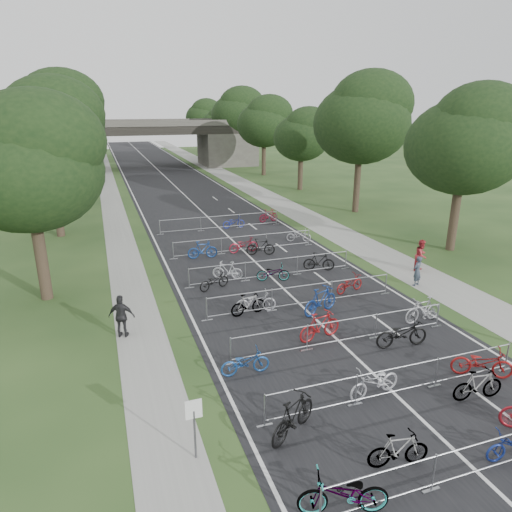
{
  "coord_description": "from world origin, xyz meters",
  "views": [
    {
      "loc": [
        -8.54,
        -6.98,
        9.06
      ],
      "look_at": [
        -0.66,
        15.76,
        1.1
      ],
      "focal_mm": 32.0,
      "sensor_mm": 36.0,
      "label": 1
    }
  ],
  "objects": [
    {
      "name": "bike_12",
      "position": [
        -2.7,
        10.97,
        0.52
      ],
      "size": [
        1.77,
        0.73,
        1.03
      ],
      "primitive_type": "imported",
      "rotation": [
        0.0,
        0.0,
        1.72
      ],
      "color": "#93959A",
      "rests_on": "ground"
    },
    {
      "name": "bike_19",
      "position": [
        2.98,
        15.22,
        0.54
      ],
      "size": [
        1.83,
        1.18,
        1.07
      ],
      "primitive_type": "imported",
      "rotation": [
        0.0,
        0.0,
        1.15
      ],
      "color": "black",
      "rests_on": "ground"
    },
    {
      "name": "sidewalk_left",
      "position": [
        -7.5,
        50.0,
        0.01
      ],
      "size": [
        2.0,
        140.0,
        0.01
      ],
      "primitive_type": "cube",
      "color": "gray",
      "rests_on": "ground"
    },
    {
      "name": "bike_21",
      "position": [
        -0.09,
        19.89,
        0.51
      ],
      "size": [
        1.98,
        0.76,
        1.03
      ],
      "primitive_type": "imported",
      "rotation": [
        0.0,
        0.0,
        1.61
      ],
      "color": "maroon",
      "rests_on": "ground"
    },
    {
      "name": "tree_left_4",
      "position": [
        -11.39,
        63.93,
        7.3
      ],
      "size": [
        7.56,
        7.56,
        11.53
      ],
      "color": "#33261C",
      "rests_on": "ground"
    },
    {
      "name": "barrier_row_6",
      "position": [
        0.0,
        26.0,
        0.55
      ],
      "size": [
        9.7,
        0.08,
        1.1
      ],
      "color": "#93959A",
      "rests_on": "ground"
    },
    {
      "name": "bike_13",
      "position": [
        -2.26,
        11.17,
        0.49
      ],
      "size": [
        1.96,
        0.95,
        0.99
      ],
      "primitive_type": "imported",
      "rotation": [
        0.0,
        0.0,
        1.41
      ],
      "color": "#A5A5AD",
      "rests_on": "ground"
    },
    {
      "name": "park_sign",
      "position": [
        -6.8,
        3.0,
        1.27
      ],
      "size": [
        0.45,
        0.06,
        1.83
      ],
      "color": "#4C4C51",
      "rests_on": "ground"
    },
    {
      "name": "barrier_row_2",
      "position": [
        0.0,
        7.2,
        0.55
      ],
      "size": [
        9.7,
        0.08,
        1.1
      ],
      "color": "#93959A",
      "rests_on": "ground"
    },
    {
      "name": "bike_10",
      "position": [
        2.09,
        6.25,
        0.57
      ],
      "size": [
        2.23,
        0.97,
        1.13
      ],
      "primitive_type": "imported",
      "rotation": [
        0.0,
        0.0,
        1.47
      ],
      "color": "black",
      "rests_on": "ground"
    },
    {
      "name": "tree_left_1",
      "position": [
        -11.39,
        27.93,
        7.3
      ],
      "size": [
        7.56,
        7.56,
        11.53
      ],
      "color": "#33261C",
      "rests_on": "ground"
    },
    {
      "name": "barrier_row_0",
      "position": [
        0.0,
        0.0,
        0.55
      ],
      "size": [
        9.7,
        0.08,
        1.1
      ],
      "color": "#93959A",
      "rests_on": "ground"
    },
    {
      "name": "bike_26",
      "position": [
        1.07,
        26.05,
        0.46
      ],
      "size": [
        1.8,
        0.71,
        0.93
      ],
      "primitive_type": "imported",
      "rotation": [
        0.0,
        0.0,
        1.62
      ],
      "color": "navy",
      "rests_on": "ground"
    },
    {
      "name": "tree_right_5",
      "position": [
        13.11,
        75.93,
        5.95
      ],
      "size": [
        6.16,
        6.16,
        9.39
      ],
      "color": "#33261C",
      "rests_on": "ground"
    },
    {
      "name": "pedestrian_b",
      "position": [
        8.49,
        13.3,
        0.91
      ],
      "size": [
        1.12,
        1.05,
        1.83
      ],
      "primitive_type": "imported",
      "rotation": [
        0.0,
        0.0,
        0.53
      ],
      "color": "maroon",
      "rests_on": "ground"
    },
    {
      "name": "bike_4",
      "position": [
        -3.96,
        2.97,
        0.63
      ],
      "size": [
        2.08,
        1.62,
        1.25
      ],
      "primitive_type": "imported",
      "rotation": [
        0.0,
        0.0,
        2.14
      ],
      "color": "black",
      "rests_on": "ground"
    },
    {
      "name": "barrier_row_1",
      "position": [
        0.0,
        3.6,
        0.55
      ],
      "size": [
        9.7,
        0.08,
        1.1
      ],
      "color": "#93959A",
      "rests_on": "ground"
    },
    {
      "name": "tree_right_2",
      "position": [
        13.11,
        39.93,
        5.95
      ],
      "size": [
        6.16,
        6.16,
        9.39
      ],
      "color": "#33261C",
      "rests_on": "ground"
    },
    {
      "name": "bike_18",
      "position": [
        -0.11,
        14.53,
        0.47
      ],
      "size": [
        1.89,
        1.11,
        0.94
      ],
      "primitive_type": "imported",
      "rotation": [
        0.0,
        0.0,
        1.28
      ],
      "color": "#93959A",
      "rests_on": "ground"
    },
    {
      "name": "tree_right_6",
      "position": [
        13.11,
        87.93,
        6.92
      ],
      "size": [
        7.17,
        7.17,
        10.93
      ],
      "color": "#33261C",
      "rests_on": "ground"
    },
    {
      "name": "bike_1",
      "position": [
        -1.85,
        0.97,
        0.51
      ],
      "size": [
        1.76,
        0.76,
        1.02
      ],
      "primitive_type": "imported",
      "rotation": [
        0.0,
        0.0,
        1.4
      ],
      "color": "#93959A",
      "rests_on": "ground"
    },
    {
      "name": "overpass_bridge",
      "position": [
        0.0,
        65.0,
        3.53
      ],
      "size": [
        31.0,
        8.0,
        7.05
      ],
      "color": "#494541",
      "rests_on": "ground"
    },
    {
      "name": "tree_left_3",
      "position": [
        -11.39,
        51.93,
        6.49
      ],
      "size": [
        6.72,
        6.72,
        10.25
      ],
      "color": "#33261C",
      "rests_on": "ground"
    },
    {
      "name": "pedestrian_a",
      "position": [
        6.8,
        11.45,
        0.8
      ],
      "size": [
        0.69,
        0.58,
        1.61
      ],
      "primitive_type": "imported",
      "rotation": [
        0.0,
        0.0,
        3.54
      ],
      "color": "#313A4A",
      "rests_on": "ground"
    },
    {
      "name": "barrier_row_4",
      "position": [
        0.0,
        15.0,
        0.55
      ],
      "size": [
        9.7,
        0.08,
        1.1
      ],
      "color": "#93959A",
      "rests_on": "ground"
    },
    {
      "name": "tree_left_0",
      "position": [
        -11.39,
        15.93,
        6.49
      ],
      "size": [
        6.72,
        6.72,
        10.25
      ],
      "color": "#33261C",
      "rests_on": "ground"
    },
    {
      "name": "bike_20",
      "position": [
        -2.86,
        19.55,
        0.56
      ],
      "size": [
        1.89,
        0.67,
        1.11
      ],
      "primitive_type": "imported",
      "rotation": [
        0.0,
        0.0,
        1.49
      ],
      "color": "navy",
      "rests_on": "ground"
    },
    {
      "name": "bike_16",
      "position": [
        -3.42,
        14.41,
        0.46
      ],
      "size": [
        1.85,
        1.18,
        0.92
      ],
      "primitive_type": "imported",
      "rotation": [
        0.0,
        0.0,
        1.92
      ],
      "color": "black",
      "rests_on": "ground"
    },
    {
      "name": "bike_8",
      "position": [
        -4.3,
        6.42,
        0.47
      ],
      "size": [
        1.8,
        0.7,
        0.93
      ],
      "primitive_type": "imported",
      "rotation": [
        0.0,
        0.0,
        1.53
      ],
      "color": "#1A4890",
      "rests_on": "ground"
    },
    {
      "name": "bike_5",
      "position": [
        -0.72,
        3.8,
        0.52
      ],
      "size": [
        2.05,
        0.97,
        1.03
      ],
      "primitive_type": "imported",
      "rotation": [
        0.0,
        0.0,
        4.86
      ],
      "color": "#B6B6BE",
      "rests_on": "ground"
    },
    {
      "name": "bike_11",
      "position": [
        4.3,
        7.78,
        0.58
      ],
      "size": [
        1.97,
        0.7,
        1.16
      ],
      "primitive_type": "imported",
      "rotation": [
        0.0,
        0.0,
        4.79
      ],
      "color": "gray",
      "rests_on": "ground"
    },
    {
      "name": "ground",
      "position": [
        0.0,
        0.0,
        0.0
      ],
      "size": [
        200.0,
        200.0,
        0.0
      ],
      "primitive_type": "plane",
      "color": "#26421C",
      "rests_on": "ground"
    },
    {
      "name": "bike_15",
      "position": [
        2.99,
        11.8,
        0.46
      ],
      "size": [
        1.84,
        1.05,
        0.92
      ],
      "primitive_type": "imported",
      "rotation": [
        0.0,
        0.0,
        1.84
      ],
      "color": "maroon",
      "rests_on": "ground"
    },
    {
      "name": "bike_14",
      "position": [
        0.47,
        10.04,
        0.63
      ],
      "size": [
        2.17,
        1.33,
        1.26
      ],
      "primitive_type": "imported",
      "rotation": [
        0.0,
        0.0,
        1.95
      ],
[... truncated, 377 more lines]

